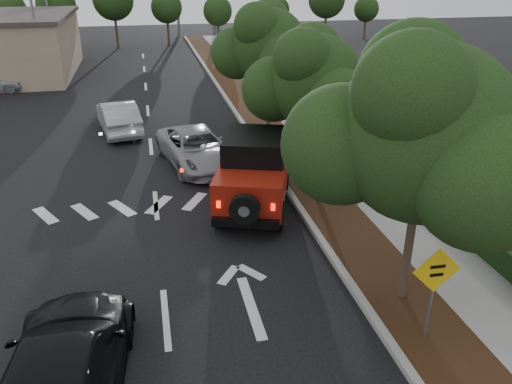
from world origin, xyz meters
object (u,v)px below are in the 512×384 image
object	(u,v)px
silver_suv_ahead	(197,148)
black_suv_oncoming	(63,374)
red_jeep	(255,170)
speed_hump_sign	(435,281)

from	to	relation	value
silver_suv_ahead	black_suv_oncoming	xyz separation A→B (m)	(-3.64, -11.52, 0.08)
red_jeep	black_suv_oncoming	size ratio (longest dim) A/B	0.92
red_jeep	speed_hump_sign	bearing A→B (deg)	-54.94
silver_suv_ahead	speed_hump_sign	world-z (taller)	speed_hump_sign
black_suv_oncoming	speed_hump_sign	world-z (taller)	speed_hump_sign
red_jeep	black_suv_oncoming	xyz separation A→B (m)	(-5.13, -7.49, -0.45)
black_suv_oncoming	red_jeep	bearing A→B (deg)	-120.03
red_jeep	black_suv_oncoming	bearing A→B (deg)	-105.58
red_jeep	black_suv_oncoming	distance (m)	9.09
red_jeep	speed_hump_sign	world-z (taller)	red_jeep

